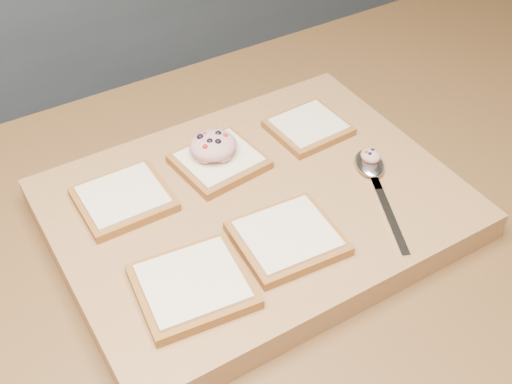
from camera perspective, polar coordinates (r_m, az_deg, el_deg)
back_counter at (r=2.27m, az=-21.80°, el=11.51°), size 3.60×0.62×0.94m
cutting_board at (r=0.89m, az=0.00°, el=-1.49°), size 0.54×0.41×0.04m
bread_far_left at (r=0.88m, az=-11.70°, el=-0.57°), size 0.12×0.11×0.02m
bread_far_center at (r=0.92m, az=-3.28°, el=2.76°), size 0.13×0.12×0.02m
bread_far_right at (r=0.99m, az=4.69°, el=5.77°), size 0.11×0.10×0.02m
bread_near_left at (r=0.77m, az=-5.65°, el=-8.27°), size 0.14×0.13×0.02m
bread_near_center at (r=0.81m, az=2.81°, el=-4.07°), size 0.13×0.12×0.02m
tuna_salad_dollop at (r=0.91m, az=-3.85°, el=4.18°), size 0.07×0.07×0.03m
spoon at (r=0.92m, az=10.29°, el=1.88°), size 0.11×0.20×0.01m
spoon_salad at (r=0.92m, az=10.15°, el=3.21°), size 0.03×0.03×0.02m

